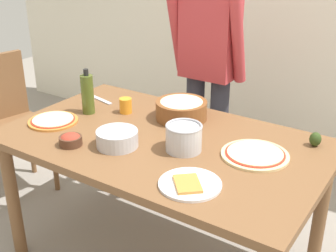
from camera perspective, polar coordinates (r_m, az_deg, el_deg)
The scene contains 14 objects.
dining_table at distance 2.24m, azimuth -0.71°, elevation -3.73°, with size 1.60×0.96×0.76m.
person_cook at distance 2.82m, azimuth 5.23°, elevation 8.06°, with size 0.49×0.25×1.62m.
chair_wooden_left at distance 3.21m, azimuth -19.74°, elevation 1.14°, with size 0.48×0.48×0.95m.
pizza_raw_on_board at distance 2.07m, azimuth 11.12°, elevation -3.59°, with size 0.31×0.31×0.02m.
pizza_cooked_on_tray at distance 2.46m, azimuth -14.55°, elevation 0.68°, with size 0.26×0.26×0.02m.
plate_with_slice at distance 1.81m, azimuth 2.79°, elevation -7.46°, with size 0.26×0.26×0.02m.
popcorn_bowl at distance 2.41m, azimuth 1.73°, elevation 2.32°, with size 0.28×0.28×0.11m.
mixing_bowl_steel at distance 2.12m, azimuth -6.54°, elevation -1.61°, with size 0.20×0.20×0.08m.
small_sauce_bowl at distance 2.18m, azimuth -12.41°, elevation -1.73°, with size 0.11×0.11×0.06m.
olive_oil_bottle at distance 2.51m, azimuth -10.30°, elevation 4.08°, with size 0.07×0.07×0.26m.
steel_pot at distance 2.06m, azimuth 2.04°, elevation -1.46°, with size 0.17×0.17×0.13m.
cup_orange at distance 2.51m, azimuth -5.46°, elevation 2.63°, with size 0.07×0.07×0.09m, color orange.
chef_knife at distance 2.79m, azimuth -9.63°, elevation 3.85°, with size 0.29×0.09×0.02m.
avocado at distance 2.23m, azimuth 18.41°, elevation -1.62°, with size 0.06×0.06×0.07m, color #2D4219.
Camera 1 is at (1.12, -1.64, 1.72)m, focal length 47.44 mm.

